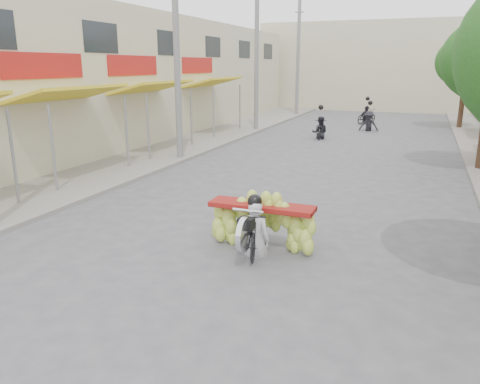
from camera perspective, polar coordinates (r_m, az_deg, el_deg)
The scene contains 12 objects.
ground at distance 6.41m, azimuth -16.22°, elevation -19.85°, with size 120.00×120.00×0.00m, color #57565C.
sidewalk_left at distance 22.00m, azimuth -7.25°, elevation 5.79°, with size 4.00×60.00×0.12m, color gray.
shophouse_row_left at distance 23.71m, azimuth -19.66°, elevation 12.87°, with size 9.77×40.00×6.00m.
far_building at distance 42.20m, azimuth 17.23°, elevation 14.41°, with size 20.00×6.00×7.00m, color beige.
utility_pole_mid at distance 18.31m, azimuth -7.72°, elevation 16.37°, with size 0.60×0.24×8.00m.
utility_pole_far at distance 26.56m, azimuth 2.03°, elevation 16.09°, with size 0.60×0.24×8.00m.
utility_pole_back at distance 35.18m, azimuth 7.08°, elevation 15.78°, with size 0.60×0.24×8.00m.
street_tree_far at distance 30.13m, azimuth 25.94°, elevation 14.07°, with size 3.40×3.40×5.25m.
banana_motorbike at distance 9.26m, azimuth 2.24°, elevation -3.19°, with size 2.20×1.81×2.07m.
bg_motorbike_a at distance 24.12m, azimuth 9.75°, elevation 8.17°, with size 0.85×1.65×1.95m.
bg_motorbike_b at distance 27.58m, azimuth 15.50°, elevation 8.99°, with size 1.11×1.52×1.95m.
bg_motorbike_c at distance 31.09m, azimuth 15.20°, elevation 9.48°, with size 1.35×1.74×1.95m.
Camera 1 is at (3.39, -4.06, 3.62)m, focal length 35.00 mm.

